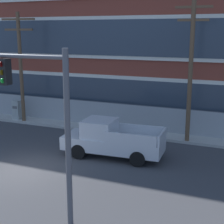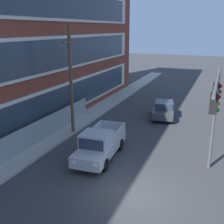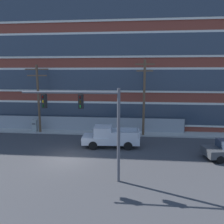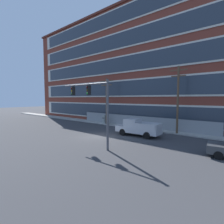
% 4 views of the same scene
% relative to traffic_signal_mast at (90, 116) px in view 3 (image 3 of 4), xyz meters
% --- Properties ---
extents(ground_plane, '(160.00, 160.00, 0.00)m').
position_rel_traffic_signal_mast_xyz_m(ground_plane, '(-2.73, 3.35, -4.38)').
color(ground_plane, '#38383A').
extents(sidewalk_building_side, '(80.00, 2.14, 0.16)m').
position_rel_traffic_signal_mast_xyz_m(sidewalk_building_side, '(-2.73, 11.46, -4.30)').
color(sidewalk_building_side, '#9E9B93').
rests_on(sidewalk_building_side, ground).
extents(brick_mill_building, '(56.43, 9.24, 20.34)m').
position_rel_traffic_signal_mast_xyz_m(brick_mill_building, '(-4.21, 16.86, 5.80)').
color(brick_mill_building, brown).
rests_on(brick_mill_building, ground).
extents(chain_link_fence, '(23.29, 0.06, 1.82)m').
position_rel_traffic_signal_mast_xyz_m(chain_link_fence, '(-2.95, 11.87, -3.46)').
color(chain_link_fence, gray).
rests_on(chain_link_fence, ground).
extents(traffic_signal_mast, '(6.29, 0.43, 6.12)m').
position_rel_traffic_signal_mast_xyz_m(traffic_signal_mast, '(0.00, 0.00, 0.00)').
color(traffic_signal_mast, '#4C4C51').
rests_on(traffic_signal_mast, ground).
extents(pickup_truck_silver, '(5.55, 2.28, 2.01)m').
position_rel_traffic_signal_mast_xyz_m(pickup_truck_silver, '(0.52, 6.72, -3.43)').
color(pickup_truck_silver, '#B2B5BA').
rests_on(pickup_truck_silver, ground).
extents(utility_pole_near_corner, '(2.71, 0.26, 7.92)m').
position_rel_traffic_signal_mast_xyz_m(utility_pole_near_corner, '(-8.14, 10.69, 0.07)').
color(utility_pole_near_corner, brown).
rests_on(utility_pole_near_corner, ground).
extents(utility_pole_midblock, '(2.08, 0.26, 8.43)m').
position_rel_traffic_signal_mast_xyz_m(utility_pole_midblock, '(3.89, 10.61, 0.23)').
color(utility_pole_midblock, brown).
rests_on(utility_pole_midblock, ground).
extents(electrical_cabinet, '(0.59, 0.51, 1.57)m').
position_rel_traffic_signal_mast_xyz_m(electrical_cabinet, '(-8.91, 10.93, -3.60)').
color(electrical_cabinet, '#939993').
rests_on(electrical_cabinet, ground).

